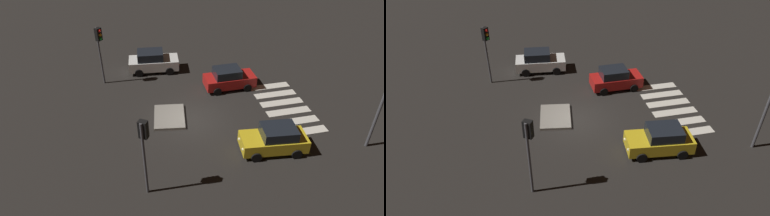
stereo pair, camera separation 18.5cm
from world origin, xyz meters
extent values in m
plane|color=black|center=(0.00, 0.00, 0.00)|extent=(80.00, 80.00, 0.00)
cube|color=gray|center=(0.58, 1.47, 0.09)|extent=(3.04, 2.46, 0.18)
cube|color=red|center=(3.43, -3.75, 0.67)|extent=(1.69, 3.88, 0.79)
cube|color=black|center=(3.43, -3.52, 1.38)|extent=(1.52, 1.99, 0.64)
cylinder|color=black|center=(4.25, -4.94, 0.31)|extent=(0.23, 0.62, 0.62)
cylinder|color=black|center=(2.63, -4.96, 0.31)|extent=(0.23, 0.62, 0.62)
cylinder|color=black|center=(4.23, -2.55, 0.31)|extent=(0.23, 0.62, 0.62)
cylinder|color=black|center=(2.61, -2.56, 0.31)|extent=(0.23, 0.62, 0.62)
sphere|color=#F2EABF|center=(3.90, -5.64, 0.67)|extent=(0.21, 0.21, 0.21)
sphere|color=#F2EABF|center=(2.99, -5.65, 0.67)|extent=(0.21, 0.21, 0.21)
cube|color=gold|center=(-4.08, -4.08, 0.68)|extent=(2.13, 4.12, 0.81)
cube|color=black|center=(-4.11, -4.32, 1.42)|extent=(1.76, 2.19, 0.66)
cylinder|color=black|center=(-4.77, -2.77, 0.32)|extent=(0.30, 0.66, 0.64)
cylinder|color=black|center=(-3.11, -2.95, 0.32)|extent=(0.30, 0.66, 0.64)
cylinder|color=black|center=(-5.04, -5.21, 0.32)|extent=(0.30, 0.66, 0.64)
cylinder|color=black|center=(-3.39, -5.39, 0.32)|extent=(0.30, 0.66, 0.64)
sphere|color=#F2EABF|center=(-4.33, -2.10, 0.68)|extent=(0.21, 0.21, 0.21)
sphere|color=#F2EABF|center=(-3.40, -2.21, 0.68)|extent=(0.21, 0.21, 0.21)
cube|color=silver|center=(7.44, 1.56, 0.70)|extent=(2.15, 4.22, 0.83)
cube|color=black|center=(7.47, 1.81, 1.45)|extent=(1.79, 2.23, 0.67)
cylinder|color=black|center=(8.16, 0.22, 0.33)|extent=(0.30, 0.67, 0.65)
cylinder|color=black|center=(6.46, 0.40, 0.33)|extent=(0.30, 0.67, 0.65)
cylinder|color=black|center=(8.42, 2.73, 0.33)|extent=(0.30, 0.67, 0.65)
cylinder|color=black|center=(6.72, 2.90, 0.33)|extent=(0.30, 0.67, 0.65)
sphere|color=#F2EABF|center=(7.71, -0.47, 0.70)|extent=(0.22, 0.22, 0.22)
sphere|color=#F2EABF|center=(6.76, -0.37, 0.70)|extent=(0.22, 0.22, 0.22)
cylinder|color=#47474C|center=(-5.68, 3.73, 2.31)|extent=(0.14, 0.14, 4.62)
cube|color=black|center=(-5.53, 3.63, 4.14)|extent=(0.51, 0.54, 0.96)
sphere|color=red|center=(-5.36, 3.52, 4.44)|extent=(0.22, 0.22, 0.22)
sphere|color=orange|center=(-5.36, 3.52, 4.14)|extent=(0.22, 0.22, 0.22)
sphere|color=green|center=(-5.36, 3.52, 3.84)|extent=(0.22, 0.22, 0.22)
cylinder|color=#47474C|center=(6.34, 5.70, 2.33)|extent=(0.14, 0.14, 4.66)
cube|color=black|center=(6.20, 5.58, 4.18)|extent=(0.53, 0.54, 0.96)
sphere|color=red|center=(6.06, 5.44, 4.48)|extent=(0.22, 0.22, 0.22)
sphere|color=orange|center=(6.06, 5.44, 4.18)|extent=(0.22, 0.22, 0.22)
sphere|color=green|center=(6.06, 5.44, 3.88)|extent=(0.22, 0.22, 0.22)
cylinder|color=#47474C|center=(-5.00, -9.97, 3.48)|extent=(0.18, 0.18, 6.97)
cube|color=silver|center=(-2.88, -6.88, 0.01)|extent=(0.70, 3.20, 0.02)
cube|color=silver|center=(-1.73, -6.88, 0.01)|extent=(0.70, 3.20, 0.02)
cube|color=silver|center=(-0.58, -6.88, 0.01)|extent=(0.70, 3.20, 0.02)
cube|color=silver|center=(0.57, -6.88, 0.01)|extent=(0.70, 3.20, 0.02)
cube|color=silver|center=(1.72, -6.88, 0.01)|extent=(0.70, 3.20, 0.02)
cube|color=silver|center=(2.88, -6.88, 0.01)|extent=(0.70, 3.20, 0.02)
camera|label=1|loc=(-18.64, 4.28, 14.53)|focal=32.83mm
camera|label=2|loc=(-18.68, 4.10, 14.53)|focal=32.83mm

